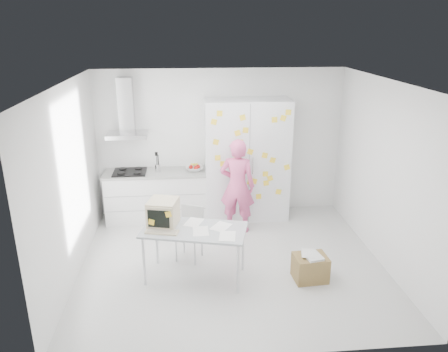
{
  "coord_description": "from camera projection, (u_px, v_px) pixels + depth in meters",
  "views": [
    {
      "loc": [
        -0.64,
        -5.79,
        3.44
      ],
      "look_at": [
        -0.06,
        0.63,
        1.18
      ],
      "focal_mm": 35.0,
      "sensor_mm": 36.0,
      "label": 1
    }
  ],
  "objects": [
    {
      "name": "ceiling",
      "position": [
        233.0,
        83.0,
        5.74
      ],
      "size": [
        4.5,
        4.0,
        0.02
      ],
      "primitive_type": "cube",
      "color": "white",
      "rests_on": "walls"
    },
    {
      "name": "counter_run",
      "position": [
        157.0,
        195.0,
        7.98
      ],
      "size": [
        1.84,
        0.63,
        1.28
      ],
      "color": "white",
      "rests_on": "ground"
    },
    {
      "name": "cardboard_box",
      "position": [
        310.0,
        267.0,
        6.15
      ],
      "size": [
        0.48,
        0.4,
        0.4
      ],
      "rotation": [
        0.0,
        0.0,
        0.07
      ],
      "color": "olive",
      "rests_on": "ground"
    },
    {
      "name": "person",
      "position": [
        237.0,
        186.0,
        7.42
      ],
      "size": [
        0.69,
        0.55,
        1.65
      ],
      "primitive_type": "imported",
      "rotation": [
        0.0,
        0.0,
        2.86
      ],
      "color": "#DF578E",
      "rests_on": "ground"
    },
    {
      "name": "desk",
      "position": [
        174.0,
        220.0,
        6.05
      ],
      "size": [
        1.55,
        1.03,
        1.13
      ],
      "rotation": [
        0.0,
        0.0,
        -0.24
      ],
      "color": "#B0B7BC",
      "rests_on": "ground"
    },
    {
      "name": "chair",
      "position": [
        190.0,
        230.0,
        6.65
      ],
      "size": [
        0.49,
        0.49,
        0.83
      ],
      "rotation": [
        0.0,
        0.0,
        -0.4
      ],
      "color": "#B0B0AE",
      "rests_on": "ground"
    },
    {
      "name": "range_hood",
      "position": [
        126.0,
        114.0,
        7.57
      ],
      "size": [
        0.7,
        0.48,
        1.01
      ],
      "color": "silver",
      "rests_on": "walls"
    },
    {
      "name": "walls",
      "position": [
        227.0,
        164.0,
        6.87
      ],
      "size": [
        4.52,
        4.01,
        2.7
      ],
      "color": "white",
      "rests_on": "ground"
    },
    {
      "name": "tall_cabinet",
      "position": [
        247.0,
        160.0,
        7.89
      ],
      "size": [
        1.5,
        0.68,
        2.2
      ],
      "color": "silver",
      "rests_on": "ground"
    },
    {
      "name": "floor",
      "position": [
        231.0,
        263.0,
        6.64
      ],
      "size": [
        4.5,
        4.0,
        0.02
      ],
      "primitive_type": "cube",
      "color": "silver",
      "rests_on": "ground"
    }
  ]
}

